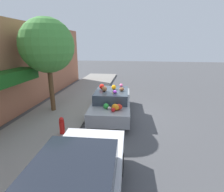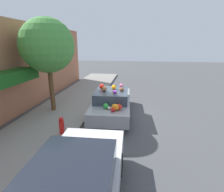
{
  "view_description": "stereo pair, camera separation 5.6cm",
  "coord_description": "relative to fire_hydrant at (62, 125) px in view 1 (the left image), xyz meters",
  "views": [
    {
      "loc": [
        -8.58,
        -1.21,
        3.61
      ],
      "look_at": [
        0.0,
        -0.02,
        1.02
      ],
      "focal_mm": 28.0,
      "sensor_mm": 36.0,
      "label": 1
    },
    {
      "loc": [
        -8.57,
        -1.27,
        3.61
      ],
      "look_at": [
        0.0,
        -0.02,
        1.02
      ],
      "focal_mm": 28.0,
      "sensor_mm": 36.0,
      "label": 2
    }
  ],
  "objects": [
    {
      "name": "parked_car_plain",
      "position": [
        -3.21,
        -1.71,
        0.26
      ],
      "size": [
        4.41,
        1.99,
        1.45
      ],
      "rotation": [
        0.0,
        0.0,
        0.03
      ],
      "color": "silver",
      "rests_on": "ground"
    },
    {
      "name": "fire_hydrant",
      "position": [
        0.0,
        0.0,
        0.0
      ],
      "size": [
        0.2,
        0.2,
        0.7
      ],
      "color": "red",
      "rests_on": "sidewalk_curb"
    },
    {
      "name": "sidewalk_curb",
      "position": [
        2.6,
        1.07,
        -0.42
      ],
      "size": [
        24.0,
        3.2,
        0.15
      ],
      "color": "gray",
      "rests_on": "ground"
    },
    {
      "name": "building_facade",
      "position": [
        2.42,
        3.27,
        1.88
      ],
      "size": [
        18.0,
        1.2,
        4.79
      ],
      "color": "#B26B4C",
      "rests_on": "ground"
    },
    {
      "name": "ground_plane",
      "position": [
        2.6,
        -1.63,
        -0.49
      ],
      "size": [
        60.0,
        60.0,
        0.0
      ],
      "primitive_type": "plane",
      "color": "#4C4C4F"
    },
    {
      "name": "street_tree",
      "position": [
        2.42,
        1.54,
        3.02
      ],
      "size": [
        2.67,
        2.67,
        4.71
      ],
      "color": "brown",
      "rests_on": "sidewalk_curb"
    },
    {
      "name": "art_car",
      "position": [
        2.56,
        -1.66,
        0.22
      ],
      "size": [
        4.66,
        2.06,
        1.62
      ],
      "rotation": [
        0.0,
        0.0,
        0.05
      ],
      "color": "gray",
      "rests_on": "ground"
    }
  ]
}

